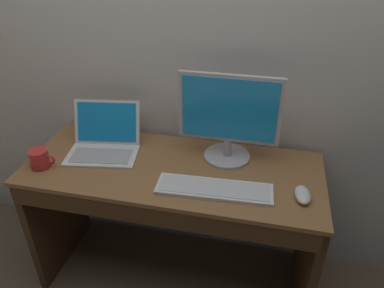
{
  "coord_description": "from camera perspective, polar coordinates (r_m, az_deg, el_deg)",
  "views": [
    {
      "loc": [
        0.4,
        -1.36,
        1.73
      ],
      "look_at": [
        0.1,
        0.0,
        0.89
      ],
      "focal_mm": 34.14,
      "sensor_mm": 36.0,
      "label": 1
    }
  ],
  "objects": [
    {
      "name": "wired_keyboard",
      "position": [
        1.58,
        3.49,
        -7.02
      ],
      "size": [
        0.51,
        0.17,
        0.02
      ],
      "color": "white",
      "rests_on": "desk"
    },
    {
      "name": "external_monitor",
      "position": [
        1.68,
        5.78,
        3.95
      ],
      "size": [
        0.47,
        0.22,
        0.43
      ],
      "color": "#B7B7BC",
      "rests_on": "desk"
    },
    {
      "name": "computer_mouse",
      "position": [
        1.6,
        16.89,
        -7.61
      ],
      "size": [
        0.08,
        0.13,
        0.04
      ],
      "primitive_type": "ellipsoid",
      "rotation": [
        0.0,
        0.0,
        0.1
      ],
      "color": "white",
      "rests_on": "desk"
    },
    {
      "name": "desk",
      "position": [
        1.86,
        -3.05,
        -9.85
      ],
      "size": [
        1.4,
        0.57,
        0.75
      ],
      "color": "olive",
      "rests_on": "ground"
    },
    {
      "name": "coffee_mug",
      "position": [
        1.84,
        -22.68,
        -2.14
      ],
      "size": [
        0.13,
        0.09,
        0.09
      ],
      "color": "red",
      "rests_on": "desk"
    },
    {
      "name": "laptop_white",
      "position": [
        1.88,
        -13.51,
        0.74
      ],
      "size": [
        0.38,
        0.34,
        0.22
      ],
      "color": "white",
      "rests_on": "desk"
    },
    {
      "name": "ground_plane",
      "position": [
        2.24,
        -2.54,
        -19.46
      ],
      "size": [
        14.0,
        14.0,
        0.0
      ],
      "primitive_type": "plane",
      "color": "brown"
    }
  ]
}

